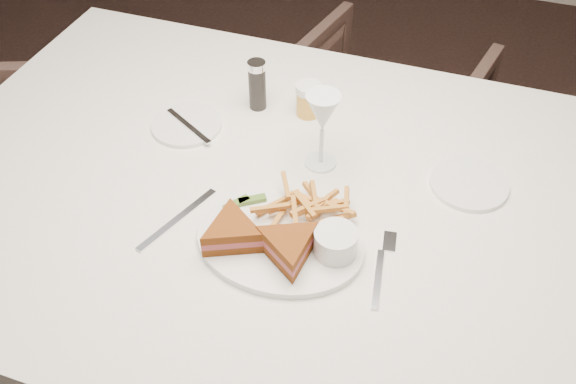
{
  "coord_description": "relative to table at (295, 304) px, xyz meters",
  "views": [
    {
      "loc": [
        0.66,
        -0.97,
        1.66
      ],
      "look_at": [
        0.38,
        -0.13,
        0.8
      ],
      "focal_mm": 40.0,
      "sensor_mm": 36.0,
      "label": 1
    }
  ],
  "objects": [
    {
      "name": "table",
      "position": [
        0.0,
        0.0,
        0.0
      ],
      "size": [
        1.63,
        1.09,
        0.75
      ],
      "primitive_type": "cube",
      "rotation": [
        0.0,
        0.0,
        -0.01
      ],
      "color": "silver",
      "rests_on": "ground"
    },
    {
      "name": "chair_far",
      "position": [
        0.01,
        0.87,
        -0.07
      ],
      "size": [
        0.7,
        0.67,
        0.62
      ],
      "primitive_type": "imported",
      "rotation": [
        0.0,
        0.0,
        2.93
      ],
      "color": "#49342D",
      "rests_on": "ground"
    },
    {
      "name": "ground",
      "position": [
        -0.38,
        0.08,
        -0.38
      ],
      "size": [
        5.0,
        5.0,
        0.0
      ],
      "primitive_type": "plane",
      "color": "black",
      "rests_on": "ground"
    },
    {
      "name": "table_setting",
      "position": [
        0.01,
        -0.05,
        0.41
      ],
      "size": [
        0.79,
        0.62,
        0.18
      ],
      "color": "white",
      "rests_on": "table"
    }
  ]
}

